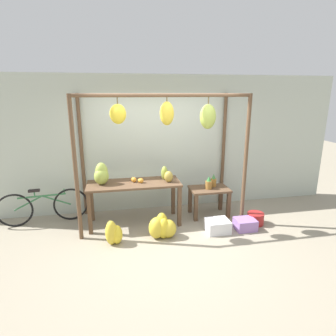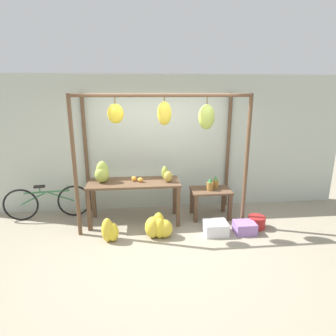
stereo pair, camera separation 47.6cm
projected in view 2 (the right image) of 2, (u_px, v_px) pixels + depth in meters
ground_plane at (166, 243)px, 4.70m from camera, size 20.00×20.00×0.00m
shop_wall_back at (158, 144)px, 5.89m from camera, size 8.00×0.08×2.80m
stall_awning at (165, 132)px, 4.88m from camera, size 3.04×1.22×2.44m
display_table_main at (134, 188)px, 5.33m from camera, size 1.73×0.66×0.82m
display_table_side at (211, 196)px, 5.61m from camera, size 0.78×0.52×0.58m
banana_pile_on_table at (102, 173)px, 5.23m from camera, size 0.36×0.36×0.40m
orange_pile at (137, 179)px, 5.31m from camera, size 0.22×0.20×0.09m
pineapple_cluster at (212, 184)px, 5.56m from camera, size 0.27×0.25×0.27m
banana_pile_ground_left at (110, 231)px, 4.73m from camera, size 0.32×0.28×0.43m
banana_pile_ground_right at (158, 227)px, 4.87m from camera, size 0.54×0.41×0.43m
fruit_crate_white at (216, 228)px, 5.00m from camera, size 0.41×0.35×0.22m
blue_bucket at (257, 222)px, 5.23m from camera, size 0.31×0.31×0.22m
parked_bicycle at (48, 202)px, 5.57m from camera, size 1.64×0.23×0.70m
papaya_pile at (167, 175)px, 5.31m from camera, size 0.22×0.32×0.27m
fruit_crate_purple at (245, 227)px, 5.04m from camera, size 0.37×0.32×0.20m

